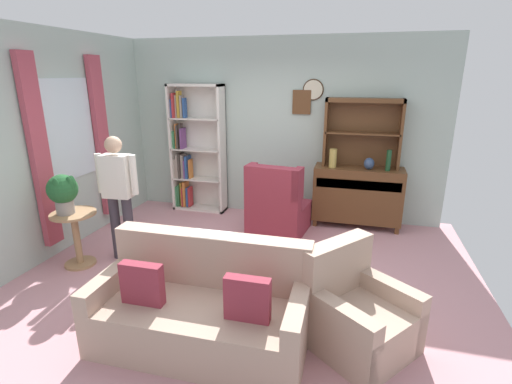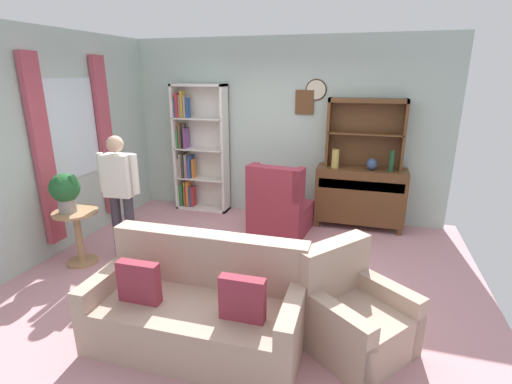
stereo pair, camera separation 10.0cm
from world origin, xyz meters
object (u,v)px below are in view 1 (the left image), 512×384
vase_tall (333,158)px  person_reading (118,190)px  sideboard (357,194)px  armchair_floral (356,315)px  bookshelf (193,152)px  plant_stand (76,233)px  bottle_wine (389,160)px  coffee_table (227,263)px  wingback_chair (277,209)px  vase_round (369,164)px  book_stack (228,255)px  potted_plant_large (63,191)px  sideboard_hutch (363,123)px  couch_floral (203,309)px

vase_tall → person_reading: 3.02m
sideboard → armchair_floral: size_ratio=1.21×
bookshelf → plant_stand: size_ratio=3.08×
sideboard → vase_tall: vase_tall is taller
bottle_wine → coffee_table: 2.87m
bookshelf → sideboard: bookshelf is taller
armchair_floral → wingback_chair: bearing=117.9°
vase_round → armchair_floral: (-0.09, -2.72, -0.72)m
coffee_table → book_stack: (0.02, -0.02, 0.11)m
armchair_floral → book_stack: (-1.31, 0.45, 0.18)m
bottle_wine → person_reading: person_reading is taller
armchair_floral → coffee_table: bearing=160.4°
bookshelf → armchair_floral: bookshelf is taller
vase_round → potted_plant_large: bearing=-147.7°
plant_stand → bottle_wine: bearing=29.9°
potted_plant_large → book_stack: (2.03, -0.11, -0.49)m
sideboard_hutch → vase_tall: (-0.39, -0.19, -0.50)m
vase_round → coffee_table: bearing=-122.0°
bookshelf → bottle_wine: 3.09m
vase_tall → wingback_chair: 1.12m
bottle_wine → bookshelf: bearing=176.8°
bookshelf → book_stack: (1.44, -2.43, -0.54)m
armchair_floral → potted_plant_large: bearing=170.5°
bookshelf → potted_plant_large: bearing=-104.3°
wingback_chair → plant_stand: wingback_chair is taller
sideboard_hutch → vase_round: sideboard_hutch is taller
armchair_floral → wingback_chair: (-1.15, 2.18, 0.09)m
vase_round → person_reading: 3.46m
bottle_wine → person_reading: 3.67m
sideboard → bottle_wine: 0.69m
vase_tall → book_stack: 2.50m
bookshelf → bottle_wine: size_ratio=6.93×
wingback_chair → vase_round: bearing=23.8°
vase_round → plant_stand: (-3.38, -2.12, -0.59)m
coffee_table → book_stack: size_ratio=3.65×
vase_round → couch_floral: bearing=-114.3°
vase_tall → potted_plant_large: 3.61m
potted_plant_large → book_stack: bearing=-3.1°
armchair_floral → coffee_table: 1.40m
potted_plant_large → person_reading: bearing=36.3°
vase_round → bottle_wine: bearing=-4.9°
vase_round → wingback_chair: (-1.24, -0.54, -0.62)m
vase_round → person_reading: size_ratio=0.11×
bookshelf → wingback_chair: bookshelf is taller
sideboard → bottle_wine: (0.39, -0.09, 0.56)m
wingback_chair → person_reading: bearing=-143.4°
vase_round → plant_stand: vase_round is taller
couch_floral → person_reading: size_ratio=1.16×
bottle_wine → sideboard_hutch: bearing=153.0°
vase_tall → plant_stand: 3.60m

